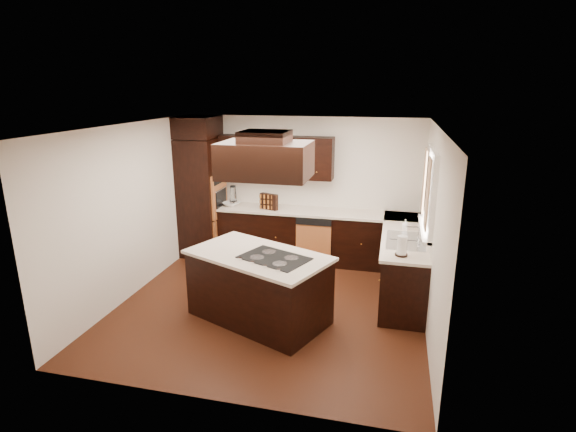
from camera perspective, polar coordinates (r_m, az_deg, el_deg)
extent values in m
cube|color=#522512|center=(6.54, -2.11, -11.20)|extent=(4.20, 4.20, 0.02)
cube|color=silver|center=(5.83, -2.37, 11.37)|extent=(4.20, 4.20, 0.02)
cube|color=silver|center=(8.05, 1.81, 3.65)|extent=(4.20, 0.02, 2.50)
cube|color=silver|center=(4.20, -10.07, -8.67)|extent=(4.20, 0.02, 2.50)
cube|color=silver|center=(6.92, -19.31, 0.63)|extent=(0.02, 4.20, 2.50)
cube|color=silver|center=(5.88, 17.99, -1.92)|extent=(0.02, 4.20, 2.50)
cube|color=black|center=(8.26, -10.95, 2.32)|extent=(0.65, 0.75, 2.12)
cube|color=#C66D37|center=(8.11, -8.71, 2.61)|extent=(0.05, 0.62, 0.78)
cube|color=black|center=(7.97, 1.55, -2.53)|extent=(2.93, 0.60, 0.88)
cube|color=black|center=(6.98, 14.37, -5.84)|extent=(0.60, 2.40, 0.88)
cube|color=beige|center=(7.82, 1.55, 0.63)|extent=(2.93, 0.63, 0.04)
cube|color=beige|center=(6.82, 14.51, -2.25)|extent=(0.63, 2.40, 0.04)
cube|color=black|center=(7.87, -1.52, 7.51)|extent=(2.00, 0.34, 0.72)
cube|color=#C66D37|center=(7.66, 3.24, -3.69)|extent=(0.60, 0.05, 0.72)
cube|color=white|center=(6.31, 17.60, 3.08)|extent=(0.06, 1.32, 1.12)
cube|color=white|center=(6.31, 17.86, 3.06)|extent=(0.00, 1.20, 1.00)
cube|color=beige|center=(5.88, 17.32, 2.70)|extent=(0.02, 0.34, 0.90)
cube|color=beige|center=(6.70, 16.91, 4.32)|extent=(0.02, 0.34, 0.90)
cube|color=silver|center=(6.49, 14.69, -3.01)|extent=(0.52, 0.84, 0.01)
cube|color=black|center=(5.99, -3.73, -9.11)|extent=(1.98, 1.56, 0.88)
cube|color=beige|center=(5.81, -3.81, -5.01)|extent=(2.06, 1.64, 0.04)
cube|color=black|center=(5.65, -1.76, -5.35)|extent=(0.97, 0.83, 0.01)
cube|color=black|center=(5.32, -2.90, 7.10)|extent=(1.05, 0.72, 0.42)
cube|color=black|center=(5.28, -2.94, 10.05)|extent=(0.55, 0.50, 0.13)
cylinder|color=silver|center=(8.08, -6.94, 1.54)|extent=(0.15, 0.15, 0.10)
cone|color=silver|center=(8.04, -6.98, 2.78)|extent=(0.13, 0.13, 0.26)
cube|color=black|center=(7.83, -2.43, 1.84)|extent=(0.34, 0.19, 0.28)
imported|color=white|center=(8.13, -7.16, 1.52)|extent=(0.36, 0.36, 0.07)
imported|color=white|center=(6.94, 14.65, -1.07)|extent=(0.08, 0.08, 0.16)
cylinder|color=white|center=(5.86, 14.26, -3.71)|extent=(0.13, 0.13, 0.26)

